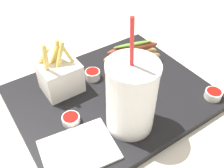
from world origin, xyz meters
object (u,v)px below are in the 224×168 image
object	(u,v)px
hot_dog_1	(132,55)
ketchup_cup_3	(213,94)
soda_cup	(131,97)
napkin_stack	(79,150)
ketchup_cup_2	(71,119)
fries_basket	(60,76)
ketchup_cup_1	(93,74)

from	to	relation	value
hot_dog_1	ketchup_cup_3	xyz separation A→B (m)	(-0.08, 0.21, -0.02)
soda_cup	napkin_stack	xyz separation A→B (m)	(0.12, -0.00, -0.08)
hot_dog_1	ketchup_cup_2	size ratio (longest dim) A/B	4.22
ketchup_cup_3	napkin_stack	xyz separation A→B (m)	(0.33, -0.05, -0.01)
soda_cup	ketchup_cup_2	world-z (taller)	soda_cup
fries_basket	ketchup_cup_3	size ratio (longest dim) A/B	3.77
ketchup_cup_2	napkin_stack	size ratio (longest dim) A/B	0.27
ketchup_cup_2	napkin_stack	xyz separation A→B (m)	(0.02, 0.07, -0.01)
ketchup_cup_1	napkin_stack	size ratio (longest dim) A/B	0.27
ketchup_cup_3	napkin_stack	distance (m)	0.33
fries_basket	hot_dog_1	world-z (taller)	fries_basket
soda_cup	napkin_stack	world-z (taller)	soda_cup
soda_cup	hot_dog_1	world-z (taller)	soda_cup
ketchup_cup_3	ketchup_cup_1	bearing A→B (deg)	-47.83
ketchup_cup_1	ketchup_cup_2	bearing A→B (deg)	41.30
fries_basket	ketchup_cup_1	distance (m)	0.09
soda_cup	hot_dog_1	xyz separation A→B (m)	(-0.13, -0.16, -0.05)
soda_cup	ketchup_cup_2	size ratio (longest dim) A/B	6.54
ketchup_cup_2	napkin_stack	world-z (taller)	ketchup_cup_2
hot_dog_1	ketchup_cup_1	size ratio (longest dim) A/B	4.25
hot_dog_1	ketchup_cup_3	bearing A→B (deg)	109.92
fries_basket	ketchup_cup_2	distance (m)	0.11
ketchup_cup_1	ketchup_cup_3	bearing A→B (deg)	132.17
napkin_stack	ketchup_cup_3	bearing A→B (deg)	171.96
ketchup_cup_1	napkin_stack	distance (m)	0.22
hot_dog_1	ketchup_cup_2	world-z (taller)	hot_dog_1
ketchup_cup_2	ketchup_cup_3	xyz separation A→B (m)	(-0.31, 0.12, 0.00)
napkin_stack	hot_dog_1	bearing A→B (deg)	-147.17
hot_dog_1	ketchup_cup_2	bearing A→B (deg)	21.61
ketchup_cup_2	fries_basket	bearing A→B (deg)	-106.01
fries_basket	ketchup_cup_2	size ratio (longest dim) A/B	3.83
ketchup_cup_1	ketchup_cup_3	world-z (taller)	ketchup_cup_1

